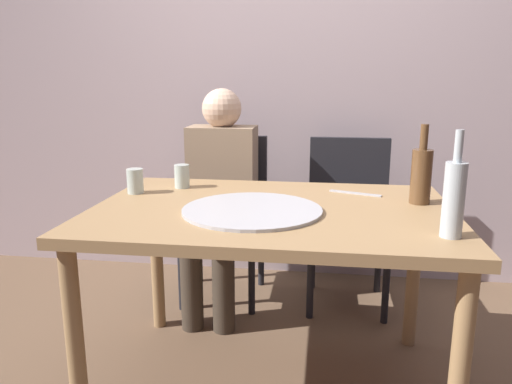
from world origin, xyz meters
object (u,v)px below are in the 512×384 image
pizza_tray (252,210)px  tumbler_near (182,176)px  dining_table (272,228)px  wine_bottle (454,197)px  chair_right (348,211)px  beer_bottle (421,174)px  tumbler_far (135,181)px  table_knife (355,193)px  chair_left (226,206)px  guest_in_sweater (219,190)px

pizza_tray → tumbler_near: bearing=136.3°
dining_table → wine_bottle: size_ratio=4.09×
tumbler_near → chair_right: (0.76, 0.59, -0.29)m
pizza_tray → beer_bottle: bearing=18.8°
chair_right → tumbler_far: bearing=38.0°
table_knife → chair_right: (0.01, 0.61, -0.24)m
tumbler_far → table_knife: (0.92, 0.11, -0.05)m
table_knife → chair_right: 0.65m
wine_bottle → tumbler_far: size_ratio=3.16×
chair_left → chair_right: (0.69, 0.00, 0.00)m
tumbler_near → chair_left: bearing=83.2°
wine_bottle → tumbler_near: bearing=151.5°
tumbler_far → table_knife: size_ratio=0.47×
wine_bottle → tumbler_near: (-1.01, 0.55, -0.07)m
table_knife → guest_in_sweater: (-0.68, 0.45, -0.11)m
wine_bottle → chair_right: wine_bottle is taller
beer_bottle → chair_left: bearing=141.6°
tumbler_near → tumbler_far: bearing=-141.7°
tumbler_far → tumbler_near: bearing=38.3°
pizza_tray → tumbler_near: tumbler_near is taller
pizza_tray → table_knife: size_ratio=2.32×
pizza_tray → tumbler_near: 0.51m
pizza_tray → beer_bottle: beer_bottle is taller
tumbler_near → chair_left: 0.66m
tumbler_near → tumbler_far: (-0.16, -0.13, 0.00)m
dining_table → guest_in_sweater: bearing=116.7°
beer_bottle → tumbler_near: bearing=172.1°
beer_bottle → tumbler_near: (-0.99, 0.14, -0.06)m
wine_bottle → guest_in_sweater: size_ratio=0.28×
tumbler_far → chair_right: 1.20m
tumbler_far → beer_bottle: bearing=-0.3°
tumbler_far → table_knife: bearing=7.1°
pizza_tray → dining_table: bearing=49.5°
table_knife → guest_in_sweater: bearing=166.1°
dining_table → chair_right: 0.94m
dining_table → chair_right: (0.33, 0.86, -0.15)m
beer_bottle → chair_right: (-0.23, 0.73, -0.35)m
dining_table → table_knife: table_knife is taller
table_knife → wine_bottle: bearing=-44.3°
dining_table → pizza_tray: (-0.06, -0.07, 0.09)m
pizza_tray → table_knife: 0.51m
dining_table → guest_in_sweater: guest_in_sweater is taller
beer_bottle → chair_right: 0.84m
beer_bottle → tumbler_far: (-1.15, 0.01, -0.06)m
dining_table → beer_bottle: (0.56, 0.14, 0.20)m
pizza_tray → wine_bottle: bearing=-17.1°
pizza_tray → chair_right: 1.05m
dining_table → chair_right: chair_right is taller
tumbler_far → chair_left: size_ratio=0.12×
tumbler_near → guest_in_sweater: 0.47m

